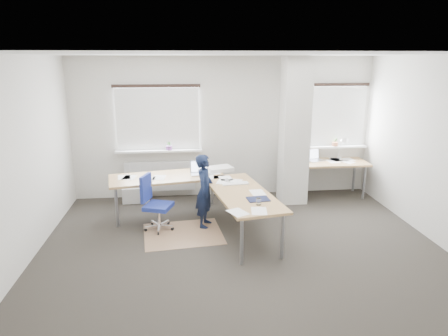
{
  "coord_description": "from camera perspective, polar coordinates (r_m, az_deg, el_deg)",
  "views": [
    {
      "loc": [
        -0.83,
        -5.39,
        2.75
      ],
      "look_at": [
        -0.16,
        0.9,
        1.0
      ],
      "focal_mm": 32.0,
      "sensor_mm": 36.0,
      "label": 1
    }
  ],
  "objects": [
    {
      "name": "white_crate",
      "position": [
        8.13,
        -12.44,
        -3.58
      ],
      "size": [
        0.53,
        0.38,
        0.31
      ],
      "primitive_type": "cube",
      "rotation": [
        0.0,
        0.0,
        0.04
      ],
      "color": "white",
      "rests_on": "ground"
    },
    {
      "name": "task_chair",
      "position": [
        6.71,
        -9.58,
        -6.58
      ],
      "size": [
        0.54,
        0.52,
        0.93
      ],
      "rotation": [
        0.0,
        0.0,
        -0.34
      ],
      "color": "navy",
      "rests_on": "ground"
    },
    {
      "name": "desk_side",
      "position": [
        8.38,
        15.12,
        0.62
      ],
      "size": [
        1.41,
        0.72,
        1.22
      ],
      "rotation": [
        0.0,
        0.0,
        -0.01
      ],
      "color": "olive",
      "rests_on": "ground"
    },
    {
      "name": "room_shell",
      "position": [
        6.02,
        3.75,
        5.8
      ],
      "size": [
        6.04,
        5.04,
        2.82
      ],
      "color": "beige",
      "rests_on": "ground"
    },
    {
      "name": "desk_main",
      "position": [
        6.7,
        -2.72,
        -2.47
      ],
      "size": [
        2.82,
        2.63,
        0.96
      ],
      "rotation": [
        0.0,
        0.0,
        0.17
      ],
      "color": "olive",
      "rests_on": "ground"
    },
    {
      "name": "ground",
      "position": [
        6.11,
        2.47,
        -11.34
      ],
      "size": [
        6.0,
        6.0,
        0.0
      ],
      "primitive_type": "plane",
      "color": "black",
      "rests_on": "ground"
    },
    {
      "name": "person",
      "position": [
        6.65,
        -2.76,
        -3.28
      ],
      "size": [
        0.41,
        0.52,
        1.24
      ],
      "primitive_type": "imported",
      "rotation": [
        0.0,
        0.0,
        1.29
      ],
      "color": "black",
      "rests_on": "ground"
    },
    {
      "name": "floor_mat",
      "position": [
        6.59,
        -5.87,
        -9.31
      ],
      "size": [
        1.35,
        1.18,
        0.01
      ],
      "primitive_type": "cube",
      "rotation": [
        0.0,
        0.0,
        0.11
      ],
      "color": "#916D4F",
      "rests_on": "ground"
    }
  ]
}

